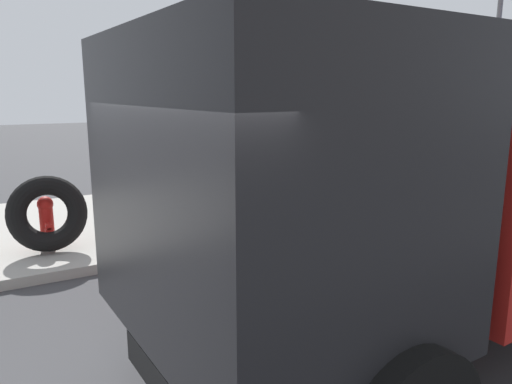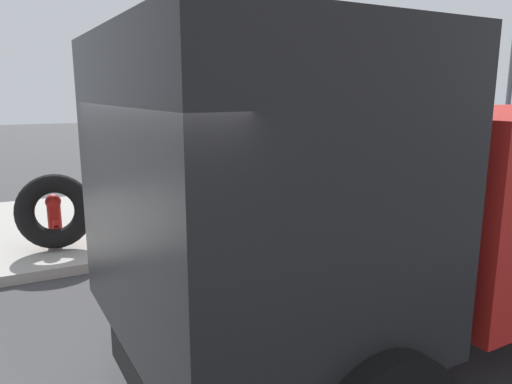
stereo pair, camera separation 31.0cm
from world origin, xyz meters
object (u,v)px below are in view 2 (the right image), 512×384
stop_sign (210,147)px  dump_truck_red (454,191)px  loose_tire (55,211)px  fire_hydrant (55,218)px  street_light_pole (510,86)px

stop_sign → dump_truck_red: (0.90, -4.31, -0.05)m
stop_sign → loose_tire: bearing=172.0°
fire_hydrant → street_light_pole: (10.16, -0.45, 2.11)m
fire_hydrant → dump_truck_red: size_ratio=0.12×
fire_hydrant → dump_truck_red: (3.37, -4.88, 1.02)m
fire_hydrant → stop_sign: stop_sign is taller
stop_sign → dump_truck_red: size_ratio=0.31×
loose_tire → street_light_pole: street_light_pole is taller
street_light_pole → fire_hydrant: bearing=177.5°
stop_sign → fire_hydrant: bearing=167.1°
fire_hydrant → stop_sign: (2.47, -0.57, 1.07)m
street_light_pole → stop_sign: bearing=-179.2°
dump_truck_red → street_light_pole: bearing=33.1°
fire_hydrant → street_light_pole: bearing=-2.5°
fire_hydrant → street_light_pole: street_light_pole is taller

